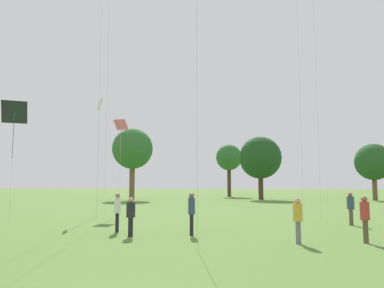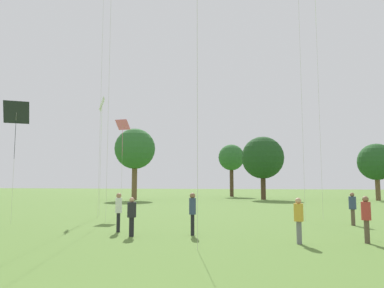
% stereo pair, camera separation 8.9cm
% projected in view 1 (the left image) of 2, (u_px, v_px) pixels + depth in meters
% --- Properties ---
extents(person_standing_0, '(0.41, 0.41, 1.73)m').
position_uv_depth(person_standing_0, '(365.00, 215.00, 13.98)').
color(person_standing_0, brown).
rests_on(person_standing_0, ground).
extents(person_standing_1, '(0.34, 0.34, 1.80)m').
position_uv_depth(person_standing_1, '(192.00, 209.00, 16.07)').
color(person_standing_1, black).
rests_on(person_standing_1, ground).
extents(person_standing_2, '(0.41, 0.41, 1.77)m').
position_uv_depth(person_standing_2, '(117.00, 208.00, 17.08)').
color(person_standing_2, black).
rests_on(person_standing_2, ground).
extents(person_standing_4, '(0.44, 0.44, 1.68)m').
position_uv_depth(person_standing_4, '(298.00, 216.00, 13.80)').
color(person_standing_4, slate).
rests_on(person_standing_4, ground).
extents(person_standing_5, '(0.53, 0.53, 1.62)m').
position_uv_depth(person_standing_5, '(131.00, 213.00, 15.68)').
color(person_standing_5, black).
rests_on(person_standing_5, ground).
extents(person_standing_6, '(0.45, 0.45, 1.73)m').
position_uv_depth(person_standing_6, '(351.00, 206.00, 19.91)').
color(person_standing_6, brown).
rests_on(person_standing_6, ground).
extents(kite_3, '(0.58, 0.75, 15.02)m').
position_uv_depth(kite_3, '(314.00, 9.00, 24.75)').
color(kite_3, white).
rests_on(kite_3, ground).
extents(kite_5, '(0.64, 0.99, 8.24)m').
position_uv_depth(kite_5, '(100.00, 107.00, 26.23)').
color(kite_5, white).
rests_on(kite_5, ground).
extents(kite_8, '(1.50, 1.32, 6.81)m').
position_uv_depth(kite_8, '(14.00, 114.00, 21.08)').
color(kite_8, '#1E2328').
rests_on(kite_8, ground).
extents(kite_9, '(0.96, 0.72, 6.86)m').
position_uv_depth(kite_9, '(121.00, 127.00, 27.46)').
color(kite_9, pink).
rests_on(kite_9, ground).
extents(distant_tree_0, '(5.88, 5.88, 8.77)m').
position_uv_depth(distant_tree_0, '(260.00, 158.00, 52.32)').
color(distant_tree_0, '#473323').
rests_on(distant_tree_0, ground).
extents(distant_tree_1, '(5.61, 5.61, 9.84)m').
position_uv_depth(distant_tree_1, '(133.00, 149.00, 51.82)').
color(distant_tree_1, brown).
rests_on(distant_tree_1, ground).
extents(distant_tree_2, '(4.45, 4.45, 8.93)m').
position_uv_depth(distant_tree_2, '(229.00, 158.00, 64.40)').
color(distant_tree_2, '#473323').
rests_on(distant_tree_2, ground).
extents(distant_tree_3, '(4.82, 4.82, 7.48)m').
position_uv_depth(distant_tree_3, '(373.00, 162.00, 49.48)').
color(distant_tree_3, brown).
rests_on(distant_tree_3, ground).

